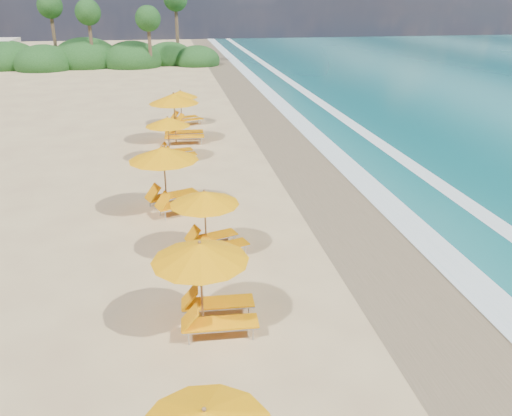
{
  "coord_description": "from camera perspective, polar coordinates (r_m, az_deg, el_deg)",
  "views": [
    {
      "loc": [
        -2.52,
        -14.93,
        7.46
      ],
      "look_at": [
        0.0,
        0.0,
        1.2
      ],
      "focal_mm": 36.65,
      "sensor_mm": 36.0,
      "label": 1
    }
  ],
  "objects": [
    {
      "name": "ground",
      "position": [
        16.88,
        0.0,
        -3.77
      ],
      "size": [
        160.0,
        160.0,
        0.0
      ],
      "primitive_type": "plane",
      "color": "#D3B67C",
      "rests_on": "ground"
    },
    {
      "name": "wet_sand",
      "position": [
        17.92,
        12.73,
        -2.72
      ],
      "size": [
        4.0,
        160.0,
        0.01
      ],
      "primitive_type": "cube",
      "color": "#877050",
      "rests_on": "ground"
    },
    {
      "name": "surf_foam",
      "position": [
        19.06,
        20.3,
        -1.98
      ],
      "size": [
        4.0,
        160.0,
        0.01
      ],
      "color": "white",
      "rests_on": "ground"
    },
    {
      "name": "station_3",
      "position": [
        12.3,
        -5.18,
        -7.76
      ],
      "size": [
        2.54,
        2.35,
        2.3
      ],
      "rotation": [
        0.0,
        0.0,
        -0.04
      ],
      "color": "olive",
      "rests_on": "ground"
    },
    {
      "name": "station_4",
      "position": [
        15.81,
        -5.02,
        -1.02
      ],
      "size": [
        2.7,
        2.64,
        2.11
      ],
      "rotation": [
        0.0,
        0.0,
        0.33
      ],
      "color": "olive",
      "rests_on": "ground"
    },
    {
      "name": "station_5",
      "position": [
        19.08,
        -9.38,
        3.68
      ],
      "size": [
        3.28,
        3.24,
        2.53
      ],
      "rotation": [
        0.0,
        0.0,
        0.39
      ],
      "color": "olive",
      "rests_on": "ground"
    },
    {
      "name": "station_6",
      "position": [
        25.26,
        -9.15,
        7.83
      ],
      "size": [
        2.57,
        2.45,
        2.14
      ],
      "rotation": [
        0.0,
        0.0,
        0.18
      ],
      "color": "olive",
      "rests_on": "ground"
    },
    {
      "name": "station_7",
      "position": [
        28.35,
        -8.45,
        10.08
      ],
      "size": [
        2.9,
        2.68,
        2.67
      ],
      "rotation": [
        0.0,
        0.0,
        -0.02
      ],
      "color": "olive",
      "rests_on": "ground"
    },
    {
      "name": "station_8",
      "position": [
        32.42,
        -7.92,
        11.09
      ],
      "size": [
        2.72,
        2.68,
        2.11
      ],
      "rotation": [
        0.0,
        0.0,
        0.36
      ],
      "color": "olive",
      "rests_on": "ground"
    },
    {
      "name": "treeline",
      "position": [
        61.24,
        -17.12,
        15.46
      ],
      "size": [
        25.8,
        8.8,
        9.74
      ],
      "color": "#163D14",
      "rests_on": "ground"
    }
  ]
}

